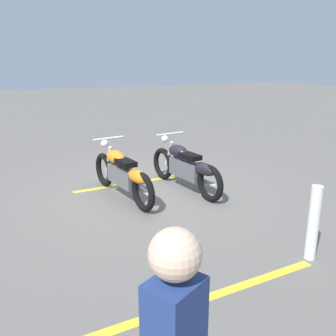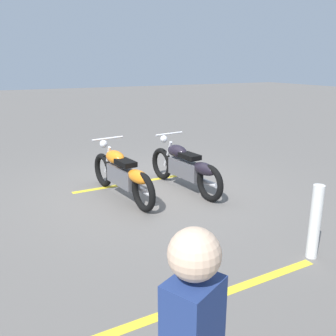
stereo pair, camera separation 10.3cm
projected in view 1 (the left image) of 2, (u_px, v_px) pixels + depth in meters
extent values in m
plane|color=#66605B|center=(151.00, 191.00, 7.10)|extent=(60.00, 60.00, 0.00)
torus|color=black|center=(104.00, 170.00, 7.29)|extent=(0.68, 0.20, 0.67)
torus|color=black|center=(143.00, 192.00, 6.04)|extent=(0.68, 0.20, 0.67)
cube|color=#59595E|center=(123.00, 176.00, 6.60)|extent=(0.86, 0.33, 0.32)
ellipsoid|color=orange|center=(116.00, 157.00, 6.74)|extent=(0.55, 0.35, 0.24)
ellipsoid|color=orange|center=(138.00, 177.00, 6.11)|extent=(0.59, 0.31, 0.22)
cube|color=black|center=(126.00, 163.00, 6.42)|extent=(0.47, 0.30, 0.09)
cylinder|color=silver|center=(108.00, 160.00, 7.04)|extent=(0.27, 0.09, 0.56)
cylinder|color=silver|center=(109.00, 138.00, 6.88)|extent=(0.12, 0.62, 0.04)
sphere|color=silver|center=(104.00, 144.00, 7.08)|extent=(0.15, 0.15, 0.15)
cylinder|color=silver|center=(141.00, 189.00, 6.40)|extent=(0.71, 0.18, 0.09)
torus|color=black|center=(163.00, 164.00, 7.73)|extent=(0.68, 0.19, 0.67)
torus|color=black|center=(210.00, 183.00, 6.47)|extent=(0.68, 0.19, 0.67)
cube|color=#59595E|center=(186.00, 169.00, 7.04)|extent=(0.86, 0.32, 0.32)
ellipsoid|color=black|center=(178.00, 151.00, 7.17)|extent=(0.55, 0.34, 0.24)
ellipsoid|color=black|center=(205.00, 169.00, 6.54)|extent=(0.59, 0.31, 0.22)
cube|color=black|center=(190.00, 156.00, 6.85)|extent=(0.47, 0.29, 0.09)
cylinder|color=silver|center=(169.00, 154.00, 7.47)|extent=(0.27, 0.09, 0.56)
cylinder|color=silver|center=(170.00, 134.00, 7.31)|extent=(0.11, 0.62, 0.04)
sphere|color=silver|center=(165.00, 139.00, 7.51)|extent=(0.15, 0.15, 0.15)
cylinder|color=silver|center=(204.00, 181.00, 6.83)|extent=(0.71, 0.17, 0.09)
sphere|color=beige|center=(175.00, 254.00, 1.50)|extent=(0.23, 0.23, 0.23)
cylinder|color=white|center=(313.00, 223.00, 4.53)|extent=(0.14, 0.14, 0.97)
cube|color=yellow|center=(149.00, 180.00, 7.71)|extent=(0.23, 3.20, 0.01)
cube|color=yellow|center=(198.00, 301.00, 3.82)|extent=(0.23, 3.20, 0.01)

